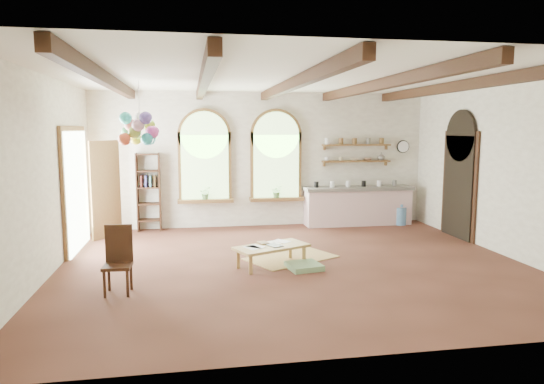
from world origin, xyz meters
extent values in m
plane|color=brown|center=(0.00, 0.00, 0.00)|extent=(8.00, 8.00, 0.00)
cube|color=brown|center=(-1.40, 3.44, 1.45)|extent=(1.24, 0.08, 1.64)
cylinder|color=brown|center=(-1.40, 3.44, 2.20)|extent=(1.24, 0.08, 1.24)
cube|color=#97C475|center=(-1.40, 3.40, 1.45)|extent=(1.10, 0.04, 1.50)
cube|color=brown|center=(-1.40, 3.35, 0.66)|extent=(1.30, 0.28, 0.08)
cube|color=brown|center=(0.30, 3.44, 1.45)|extent=(1.24, 0.08, 1.64)
cylinder|color=brown|center=(0.30, 3.44, 2.20)|extent=(1.24, 0.08, 1.24)
cube|color=#97C475|center=(0.30, 3.40, 1.45)|extent=(1.10, 0.04, 1.50)
cube|color=brown|center=(0.30, 3.35, 0.66)|extent=(1.30, 0.28, 0.08)
cube|color=brown|center=(-3.95, 1.80, 1.15)|extent=(0.10, 1.90, 2.50)
cube|color=black|center=(3.95, 1.50, 1.10)|extent=(0.10, 1.30, 2.40)
cube|color=beige|center=(2.30, 3.20, 0.43)|extent=(2.60, 0.55, 0.86)
cube|color=slate|center=(2.30, 3.20, 0.90)|extent=(2.68, 0.62, 0.08)
cube|color=brown|center=(2.30, 3.38, 1.55)|extent=(1.70, 0.24, 0.04)
cube|color=brown|center=(2.30, 3.38, 1.95)|extent=(1.70, 0.24, 0.04)
cylinder|color=black|center=(3.55, 3.45, 1.90)|extent=(0.32, 0.04, 0.32)
cube|color=#362011|center=(-2.95, 3.32, 0.90)|extent=(0.03, 0.32, 1.80)
cube|color=#362011|center=(-2.45, 3.32, 0.90)|extent=(0.03, 0.32, 1.80)
cube|color=tan|center=(-0.40, -0.04, 0.34)|extent=(1.39, 1.04, 0.05)
cube|color=tan|center=(-0.81, -0.45, 0.16)|extent=(0.06, 0.06, 0.32)
cube|color=tan|center=(0.18, -0.01, 0.16)|extent=(0.06, 0.06, 0.32)
cube|color=tan|center=(-0.98, -0.07, 0.16)|extent=(0.06, 0.06, 0.32)
cube|color=tan|center=(0.01, 0.36, 0.16)|extent=(0.06, 0.06, 0.32)
cube|color=#362011|center=(-2.80, -1.06, 0.41)|extent=(0.40, 0.40, 0.05)
cube|color=#362011|center=(-2.79, -0.89, 0.69)|extent=(0.39, 0.05, 0.57)
cube|color=tan|center=(0.03, 0.40, 0.01)|extent=(1.83, 1.57, 0.02)
cube|color=#78A16F|center=(0.11, -0.30, 0.05)|extent=(0.62, 0.62, 0.09)
cylinder|color=#5688B9|center=(3.33, 2.99, 0.22)|extent=(0.29, 0.29, 0.43)
sphere|color=#5688B9|center=(3.33, 2.99, 0.48)|extent=(0.15, 0.15, 0.15)
cylinder|color=#5688B9|center=(3.39, 3.20, 0.24)|extent=(0.32, 0.32, 0.49)
sphere|color=#5688B9|center=(3.39, 3.20, 0.54)|extent=(0.17, 0.17, 0.17)
cylinder|color=white|center=(-2.60, 0.80, 2.78)|extent=(0.01, 0.01, 0.85)
sphere|color=#2AAABA|center=(-2.44, 0.83, 2.17)|extent=(0.22, 0.22, 0.22)
sphere|color=#F351C6|center=(-2.41, 0.94, 2.29)|extent=(0.22, 0.22, 0.22)
sphere|color=#95D02B|center=(-2.46, 1.07, 2.41)|extent=(0.22, 0.22, 0.22)
sphere|color=white|center=(-2.60, 0.96, 2.53)|extent=(0.22, 0.22, 0.22)
sphere|color=yellow|center=(-2.70, 1.01, 2.17)|extent=(0.22, 0.22, 0.22)
sphere|color=#51BD75|center=(-2.84, 1.00, 2.29)|extent=(0.22, 0.22, 0.22)
sphere|color=#D96666|center=(-2.76, 0.84, 2.41)|extent=(0.22, 0.22, 0.22)
sphere|color=#34DDD1|center=(-2.83, 0.75, 2.53)|extent=(0.22, 0.22, 0.22)
sphere|color=#F05B35|center=(-2.85, 0.61, 2.17)|extent=(0.22, 0.22, 0.22)
sphere|color=#9AC043|center=(-2.68, 0.65, 2.29)|extent=(0.22, 0.22, 0.22)
sphere|color=#D9A0BD|center=(-2.61, 0.56, 2.41)|extent=(0.22, 0.22, 0.22)
sphere|color=#654EB7|center=(-2.47, 0.52, 2.53)|extent=(0.22, 0.22, 0.22)
sphere|color=#2AAABA|center=(-2.48, 0.70, 2.17)|extent=(0.22, 0.22, 0.22)
sphere|color=#F351C6|center=(-2.37, 0.74, 2.29)|extent=(0.22, 0.22, 0.22)
imported|color=olive|center=(-0.60, 0.13, 0.37)|extent=(0.21, 0.26, 0.02)
cube|color=black|center=(-0.35, -0.06, 0.37)|extent=(0.30, 0.34, 0.01)
imported|color=#598C4C|center=(-1.40, 3.32, 0.85)|extent=(0.27, 0.23, 0.30)
imported|color=#598C4C|center=(0.30, 3.32, 0.85)|extent=(0.27, 0.23, 0.30)
imported|color=white|center=(1.55, 3.38, 1.62)|extent=(0.12, 0.10, 0.10)
imported|color=beige|center=(1.90, 3.38, 1.62)|extent=(0.10, 0.10, 0.09)
imported|color=beige|center=(2.25, 3.38, 1.60)|extent=(0.22, 0.22, 0.05)
imported|color=#8C664C|center=(2.60, 3.38, 1.60)|extent=(0.20, 0.20, 0.06)
imported|color=slate|center=(2.95, 3.38, 1.67)|extent=(0.18, 0.18, 0.19)
camera|label=1|loc=(-1.76, -8.03, 2.35)|focal=32.00mm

